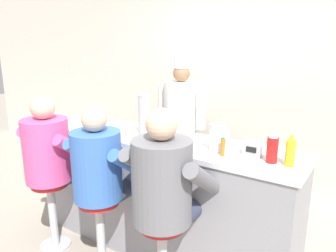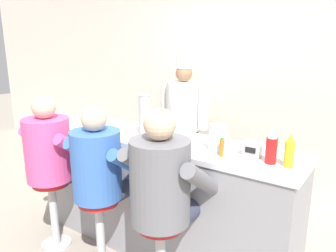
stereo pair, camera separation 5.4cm
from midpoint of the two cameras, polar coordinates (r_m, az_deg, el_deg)
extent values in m
cube|color=beige|center=(4.05, 11.12, 7.45)|extent=(10.00, 0.06, 2.70)
cube|color=gray|center=(2.95, -2.02, -12.17)|extent=(2.35, 0.56, 1.01)
cube|color=silver|center=(2.75, -2.12, -2.38)|extent=(2.40, 0.58, 0.04)
cylinder|color=red|center=(2.26, 17.04, -4.01)|extent=(0.07, 0.07, 0.17)
cone|color=white|center=(2.23, 17.26, -1.17)|extent=(0.06, 0.06, 0.06)
cylinder|color=yellow|center=(2.23, 19.86, -4.51)|extent=(0.06, 0.06, 0.17)
cone|color=yellow|center=(2.20, 20.10, -1.81)|extent=(0.05, 0.05, 0.05)
cylinder|color=orange|center=(2.31, 8.84, -3.72)|extent=(0.03, 0.03, 0.12)
cylinder|color=#287F2D|center=(2.29, 8.90, -2.14)|extent=(0.02, 0.02, 0.01)
cylinder|color=silver|center=(2.41, 8.04, -2.01)|extent=(0.12, 0.12, 0.20)
cube|color=silver|center=(2.37, 9.62, -2.04)|extent=(0.01, 0.01, 0.12)
cylinder|color=white|center=(3.15, -14.24, -0.09)|extent=(0.27, 0.27, 0.02)
ellipsoid|color=#E0BC60|center=(3.15, -14.26, 0.35)|extent=(0.12, 0.09, 0.03)
cylinder|color=white|center=(3.40, -15.71, 1.19)|extent=(0.17, 0.17, 0.06)
cylinder|color=beige|center=(2.75, -7.27, -1.17)|extent=(0.08, 0.08, 0.08)
torus|color=beige|center=(2.72, -6.43, -1.25)|extent=(0.06, 0.01, 0.06)
cylinder|color=#B7BABF|center=(2.75, -4.76, 1.71)|extent=(0.09, 0.09, 0.35)
cylinder|color=silver|center=(2.72, -4.84, 5.37)|extent=(0.10, 0.10, 0.01)
cube|color=silver|center=(2.36, 13.93, -3.80)|extent=(0.12, 0.07, 0.11)
cube|color=black|center=(2.33, 13.62, -4.03)|extent=(0.07, 0.01, 0.04)
cylinder|color=#B2B5BA|center=(3.38, -19.42, -18.91)|extent=(0.27, 0.27, 0.02)
cylinder|color=#B2B5BA|center=(3.22, -19.90, -14.18)|extent=(0.07, 0.07, 0.61)
cylinder|color=red|center=(3.10, -20.38, -9.24)|extent=(0.32, 0.32, 0.05)
cylinder|color=#33384C|center=(3.26, -18.71, -7.15)|extent=(0.14, 0.39, 0.14)
cylinder|color=#33384C|center=(3.11, -16.50, -7.98)|extent=(0.14, 0.39, 0.14)
cylinder|color=#E54C8C|center=(2.99, -20.88, -3.98)|extent=(0.39, 0.39, 0.55)
cylinder|color=#E54C8C|center=(3.24, -21.88, -2.21)|extent=(0.10, 0.42, 0.33)
cylinder|color=#E54C8C|center=(2.86, -16.29, -3.86)|extent=(0.10, 0.42, 0.33)
sphere|color=#DBB28E|center=(2.90, -21.54, 3.04)|extent=(0.20, 0.20, 0.20)
cylinder|color=#B2B5BA|center=(2.82, -12.19, -18.05)|extent=(0.07, 0.07, 0.61)
cylinder|color=red|center=(2.67, -12.54, -12.57)|extent=(0.32, 0.32, 0.05)
cylinder|color=#33384C|center=(2.83, -11.16, -9.98)|extent=(0.14, 0.38, 0.14)
cylinder|color=#33384C|center=(2.71, -8.28, -10.99)|extent=(0.14, 0.38, 0.14)
cylinder|color=#3866B7|center=(2.55, -12.90, -6.72)|extent=(0.38, 0.38, 0.53)
cylinder|color=#3866B7|center=(2.77, -14.73, -4.49)|extent=(0.10, 0.41, 0.32)
cylinder|color=#3866B7|center=(2.46, -7.28, -6.62)|extent=(0.10, 0.41, 0.32)
sphere|color=#DBB28E|center=(2.44, -13.38, 1.26)|extent=(0.19, 0.19, 0.19)
cylinder|color=red|center=(2.32, -1.73, -16.64)|extent=(0.32, 0.32, 0.05)
cylinder|color=#33384C|center=(2.49, -0.92, -13.21)|extent=(0.15, 0.40, 0.15)
cylinder|color=#33384C|center=(2.40, 3.15, -14.43)|extent=(0.15, 0.40, 0.15)
cylinder|color=slate|center=(2.17, -1.79, -9.65)|extent=(0.40, 0.40, 0.57)
cylinder|color=slate|center=(2.39, -5.17, -6.69)|extent=(0.10, 0.43, 0.35)
cylinder|color=slate|center=(2.13, 5.63, -9.42)|extent=(0.10, 0.43, 0.35)
sphere|color=#DBB28E|center=(2.05, -1.88, 0.30)|extent=(0.21, 0.21, 0.21)
cube|color=#232328|center=(4.17, 1.84, -5.70)|extent=(0.32, 0.18, 0.78)
cube|color=white|center=(4.08, 1.50, -3.84)|extent=(0.29, 0.02, 0.47)
cylinder|color=white|center=(3.99, 1.92, 3.52)|extent=(0.42, 0.42, 0.58)
sphere|color=#8C6647|center=(3.93, 1.97, 9.14)|extent=(0.20, 0.20, 0.20)
cylinder|color=white|center=(3.92, 1.99, 11.19)|extent=(0.18, 0.18, 0.16)
cylinder|color=white|center=(4.13, -1.26, 3.88)|extent=(0.12, 0.12, 0.50)
cylinder|color=white|center=(3.85, 5.33, 3.04)|extent=(0.12, 0.12, 0.50)
camera|label=1|loc=(0.03, -90.59, -0.15)|focal=35.00mm
camera|label=2|loc=(0.03, 89.41, 0.15)|focal=35.00mm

